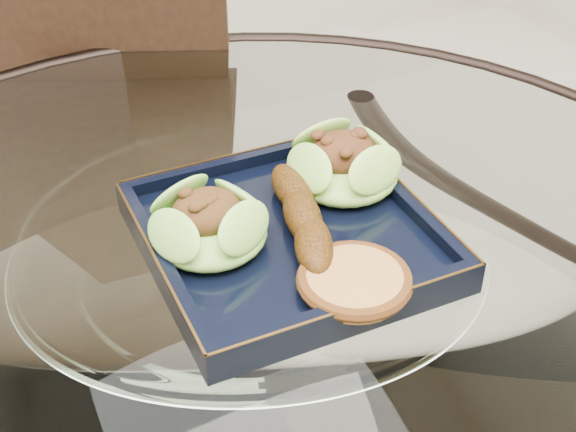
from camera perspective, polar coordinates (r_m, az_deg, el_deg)
name	(u,v)px	position (r m, az deg, el deg)	size (l,w,h in m)	color
dining_table	(255,397)	(0.88, -2.38, -12.75)	(1.13, 1.13, 0.77)	white
dining_chair	(77,187)	(1.20, -14.75, 2.03)	(0.62, 0.62, 1.08)	black
navy_plate	(288,240)	(0.79, 0.00, -1.74)	(0.27, 0.27, 0.02)	black
lettuce_wrap_left	(209,227)	(0.76, -5.62, -0.80)	(0.11, 0.11, 0.04)	#5DA530
lettuce_wrap_right	(344,167)	(0.84, 4.00, 3.47)	(0.11, 0.11, 0.04)	#5FAA31
roasted_plantain	(303,216)	(0.78, 1.05, 0.01)	(0.17, 0.04, 0.03)	#583109
crumb_patty	(354,282)	(0.72, 4.75, -4.71)	(0.09, 0.09, 0.02)	#BD833F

